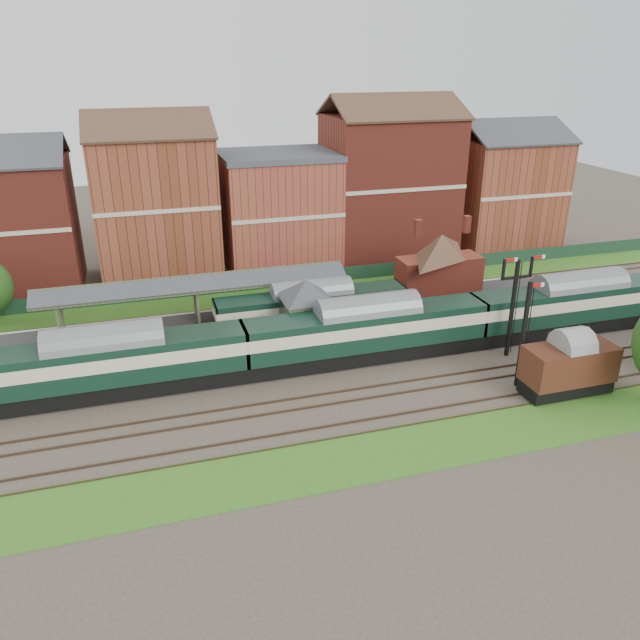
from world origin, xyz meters
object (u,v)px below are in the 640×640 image
object	(u,v)px
signal_box	(306,313)
platform_railcar	(312,307)
semaphore_bracket	(514,301)
goods_van_a	(569,366)
dmu_train	(367,330)

from	to	relation	value
signal_box	platform_railcar	xyz separation A→B (m)	(1.37, 3.25, -0.95)
semaphore_bracket	goods_van_a	world-z (taller)	semaphore_bracket
semaphore_bracket	goods_van_a	xyz separation A→B (m)	(0.56, -6.50, -2.45)
signal_box	platform_railcar	distance (m)	3.65
semaphore_bracket	platform_railcar	xyz separation A→B (m)	(-13.67, 9.00, -2.39)
dmu_train	goods_van_a	bearing A→B (deg)	-37.72
semaphore_bracket	goods_van_a	distance (m)	6.97
semaphore_bracket	platform_railcar	size ratio (longest dim) A/B	0.49
dmu_train	signal_box	bearing A→B (deg)	140.61
goods_van_a	dmu_train	bearing A→B (deg)	142.28
platform_railcar	goods_van_a	size ratio (longest dim) A/B	2.61
signal_box	goods_van_a	xyz separation A→B (m)	(15.59, -12.25, -1.01)
semaphore_bracket	platform_railcar	bearing A→B (deg)	146.64
signal_box	semaphore_bracket	bearing A→B (deg)	-20.92
platform_railcar	goods_van_a	world-z (taller)	goods_van_a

